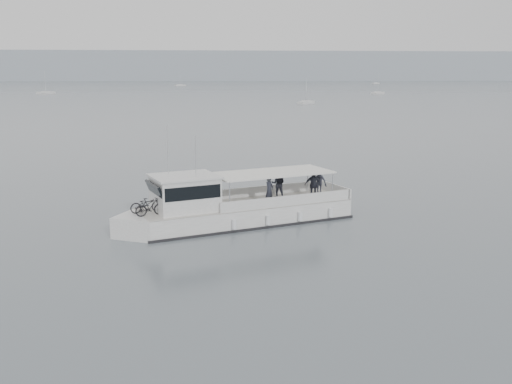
{
  "coord_description": "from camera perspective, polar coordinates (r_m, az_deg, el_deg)",
  "views": [
    {
      "loc": [
        -1.25,
        -27.46,
        7.53
      ],
      "look_at": [
        1.17,
        0.79,
        1.6
      ],
      "focal_mm": 40.0,
      "sensor_mm": 36.0,
      "label": 1
    }
  ],
  "objects": [
    {
      "name": "tour_boat",
      "position": [
        28.67,
        -2.96,
        -1.67
      ],
      "size": [
        12.17,
        6.71,
        5.21
      ],
      "rotation": [
        0.0,
        0.0,
        0.36
      ],
      "color": "white",
      "rests_on": "ground"
    },
    {
      "name": "headland",
      "position": [
        587.5,
        -4.9,
        12.4
      ],
      "size": [
        1400.0,
        90.0,
        28.0
      ],
      "primitive_type": "cube",
      "color": "#939EA8",
      "rests_on": "ground"
    },
    {
      "name": "moored_fleet",
      "position": [
        229.24,
        -6.54,
        9.95
      ],
      "size": [
        398.31,
        329.13,
        9.78
      ],
      "color": "white",
      "rests_on": "ground"
    },
    {
      "name": "ground",
      "position": [
        28.5,
        -2.21,
        -3.52
      ],
      "size": [
        1400.0,
        1400.0,
        0.0
      ],
      "primitive_type": "plane",
      "color": "#51595F",
      "rests_on": "ground"
    }
  ]
}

